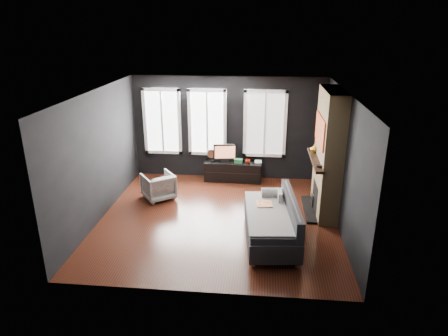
# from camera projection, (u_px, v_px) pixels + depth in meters

# --- Properties ---
(floor) EXTENTS (5.00, 5.00, 0.00)m
(floor) POSITION_uv_depth(u_px,v_px,m) (218.00, 218.00, 8.58)
(floor) COLOR black
(floor) RESTS_ON ground
(ceiling) EXTENTS (5.00, 5.00, 0.00)m
(ceiling) POSITION_uv_depth(u_px,v_px,m) (217.00, 93.00, 7.64)
(ceiling) COLOR white
(ceiling) RESTS_ON ground
(wall_back) EXTENTS (5.00, 0.02, 2.70)m
(wall_back) POSITION_uv_depth(u_px,v_px,m) (228.00, 128.00, 10.45)
(wall_back) COLOR black
(wall_back) RESTS_ON ground
(wall_left) EXTENTS (0.02, 5.00, 2.70)m
(wall_left) POSITION_uv_depth(u_px,v_px,m) (99.00, 155.00, 8.34)
(wall_left) COLOR black
(wall_left) RESTS_ON ground
(wall_right) EXTENTS (0.02, 5.00, 2.70)m
(wall_right) POSITION_uv_depth(u_px,v_px,m) (343.00, 163.00, 7.88)
(wall_right) COLOR black
(wall_right) RESTS_ON ground
(windows) EXTENTS (4.00, 0.16, 1.76)m
(windows) POSITION_uv_depth(u_px,v_px,m) (211.00, 89.00, 10.09)
(windows) COLOR white
(windows) RESTS_ON wall_back
(fireplace) EXTENTS (0.70, 1.62, 2.70)m
(fireplace) POSITION_uv_depth(u_px,v_px,m) (328.00, 153.00, 8.46)
(fireplace) COLOR #93724C
(fireplace) RESTS_ON floor
(sofa) EXTENTS (1.19, 2.12, 0.87)m
(sofa) POSITION_uv_depth(u_px,v_px,m) (271.00, 219.00, 7.59)
(sofa) COLOR #252528
(sofa) RESTS_ON floor
(stripe_pillow) EXTENTS (0.09, 0.33, 0.33)m
(stripe_pillow) POSITION_uv_depth(u_px,v_px,m) (280.00, 199.00, 8.01)
(stripe_pillow) COLOR gray
(stripe_pillow) RESTS_ON sofa
(armchair) EXTENTS (0.91, 0.90, 0.69)m
(armchair) POSITION_uv_depth(u_px,v_px,m) (158.00, 185.00, 9.44)
(armchair) COLOR silver
(armchair) RESTS_ON floor
(media_console) EXTENTS (1.51, 0.51, 0.51)m
(media_console) POSITION_uv_depth(u_px,v_px,m) (233.00, 171.00, 10.57)
(media_console) COLOR black
(media_console) RESTS_ON floor
(monitor) EXTENTS (0.63, 0.22, 0.55)m
(monitor) POSITION_uv_depth(u_px,v_px,m) (225.00, 152.00, 10.39)
(monitor) COLOR black
(monitor) RESTS_ON media_console
(desk_fan) EXTENTS (0.24, 0.24, 0.34)m
(desk_fan) POSITION_uv_depth(u_px,v_px,m) (212.00, 155.00, 10.48)
(desk_fan) COLOR #969696
(desk_fan) RESTS_ON media_console
(mug) EXTENTS (0.14, 0.12, 0.12)m
(mug) POSITION_uv_depth(u_px,v_px,m) (248.00, 161.00, 10.38)
(mug) COLOR red
(mug) RESTS_ON media_console
(book) EXTENTS (0.18, 0.03, 0.25)m
(book) POSITION_uv_depth(u_px,v_px,m) (255.00, 157.00, 10.43)
(book) COLOR #B7AC8E
(book) RESTS_ON media_console
(storage_box) EXTENTS (0.21, 0.14, 0.11)m
(storage_box) POSITION_uv_depth(u_px,v_px,m) (238.00, 161.00, 10.39)
(storage_box) COLOR #296D3E
(storage_box) RESTS_ON media_console
(mantel_vase) EXTENTS (0.17, 0.18, 0.17)m
(mantel_vase) POSITION_uv_depth(u_px,v_px,m) (314.00, 148.00, 8.92)
(mantel_vase) COLOR gold
(mantel_vase) RESTS_ON fireplace
(mantel_clock) EXTENTS (0.14, 0.14, 0.04)m
(mantel_clock) POSITION_uv_depth(u_px,v_px,m) (319.00, 166.00, 8.00)
(mantel_clock) COLOR black
(mantel_clock) RESTS_ON fireplace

